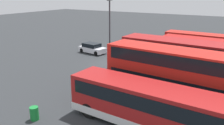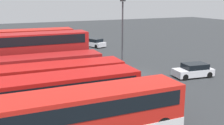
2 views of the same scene
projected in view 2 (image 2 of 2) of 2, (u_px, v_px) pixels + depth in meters
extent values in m
plane|color=#2D3033|center=(135.00, 74.00, 28.83)|extent=(140.00, 140.00, 0.00)
cube|color=red|center=(83.00, 114.00, 15.05)|extent=(2.99, 12.00, 2.60)
cube|color=black|center=(83.00, 103.00, 14.91)|extent=(3.02, 11.21, 0.90)
cube|color=black|center=(173.00, 89.00, 17.21)|extent=(2.25, 0.14, 1.10)
cylinder|color=black|center=(144.00, 111.00, 18.06)|extent=(0.34, 1.11, 1.10)
cylinder|color=black|center=(163.00, 125.00, 16.05)|extent=(0.34, 1.11, 1.10)
cube|color=#B71411|center=(56.00, 94.00, 18.04)|extent=(2.92, 11.64, 2.60)
cube|color=silver|center=(57.00, 109.00, 18.28)|extent=(2.96, 11.68, 0.55)
cube|color=black|center=(56.00, 86.00, 17.90)|extent=(2.95, 10.85, 0.90)
cube|color=black|center=(133.00, 76.00, 20.16)|extent=(2.25, 0.13, 1.10)
cylinder|color=black|center=(110.00, 95.00, 21.00)|extent=(0.33, 1.11, 1.10)
cylinder|color=black|center=(122.00, 106.00, 19.00)|extent=(0.33, 1.11, 1.10)
cube|color=#B71411|center=(50.00, 81.00, 21.02)|extent=(3.31, 11.77, 2.60)
cube|color=silver|center=(51.00, 93.00, 21.26)|extent=(3.35, 11.81, 0.55)
cube|color=black|center=(50.00, 73.00, 20.88)|extent=(3.31, 10.97, 0.90)
cube|color=black|center=(119.00, 67.00, 22.98)|extent=(2.25, 0.21, 1.10)
cylinder|color=black|center=(99.00, 84.00, 23.88)|extent=(0.37, 1.12, 1.10)
cylinder|color=black|center=(108.00, 92.00, 21.84)|extent=(0.37, 1.12, 1.10)
cube|color=#A51919|center=(42.00, 70.00, 24.24)|extent=(3.02, 10.88, 2.60)
cube|color=silver|center=(42.00, 81.00, 24.48)|extent=(3.06, 10.92, 0.55)
cube|color=black|center=(41.00, 63.00, 24.10)|extent=(3.05, 10.08, 0.90)
cube|color=black|center=(98.00, 58.00, 26.15)|extent=(2.25, 0.16, 1.10)
cylinder|color=black|center=(81.00, 74.00, 27.01)|extent=(0.35, 1.11, 1.10)
cylinder|color=black|center=(88.00, 80.00, 24.99)|extent=(0.35, 1.11, 1.10)
cube|color=#A51919|center=(35.00, 54.00, 27.40)|extent=(2.97, 10.80, 4.20)
cube|color=silver|center=(36.00, 71.00, 27.82)|extent=(3.01, 10.84, 0.55)
cube|color=black|center=(35.00, 56.00, 27.44)|extent=(3.00, 10.00, 0.90)
cube|color=black|center=(34.00, 39.00, 27.05)|extent=(3.00, 10.00, 0.90)
cube|color=black|center=(86.00, 52.00, 29.50)|extent=(2.25, 0.15, 1.10)
cylinder|color=black|center=(71.00, 66.00, 30.35)|extent=(0.34, 1.11, 1.10)
cylinder|color=black|center=(76.00, 70.00, 28.34)|extent=(0.34, 1.11, 1.10)
cube|color=red|center=(23.00, 49.00, 30.19)|extent=(3.25, 11.17, 4.20)
cube|color=silver|center=(24.00, 64.00, 30.61)|extent=(3.29, 11.21, 0.55)
cube|color=black|center=(23.00, 50.00, 30.24)|extent=(3.26, 10.38, 0.90)
cube|color=black|center=(22.00, 35.00, 29.84)|extent=(3.26, 10.38, 0.90)
cube|color=black|center=(72.00, 47.00, 32.23)|extent=(2.25, 0.20, 1.10)
cylinder|color=black|center=(59.00, 60.00, 33.13)|extent=(0.37, 1.12, 1.10)
cylinder|color=black|center=(62.00, 64.00, 31.09)|extent=(0.37, 1.12, 1.10)
cube|color=#A51919|center=(23.00, 50.00, 33.83)|extent=(3.08, 11.64, 2.60)
cube|color=silver|center=(23.00, 58.00, 34.07)|extent=(3.12, 11.69, 0.55)
cube|color=black|center=(22.00, 45.00, 33.69)|extent=(3.10, 10.85, 0.90)
cube|color=black|center=(68.00, 42.00, 35.87)|extent=(2.25, 0.16, 1.10)
cylinder|color=black|center=(56.00, 54.00, 36.73)|extent=(0.35, 1.11, 1.10)
cylinder|color=black|center=(60.00, 57.00, 34.72)|extent=(0.35, 1.11, 1.10)
cube|color=silver|center=(94.00, 44.00, 45.26)|extent=(4.50, 3.16, 0.70)
cube|color=black|center=(95.00, 40.00, 44.98)|extent=(2.90, 2.42, 0.55)
cylinder|color=black|center=(85.00, 44.00, 45.73)|extent=(0.68, 0.43, 0.64)
cylinder|color=black|center=(92.00, 43.00, 46.85)|extent=(0.68, 0.43, 0.64)
cylinder|color=black|center=(96.00, 47.00, 43.76)|extent=(0.68, 0.43, 0.64)
cylinder|color=black|center=(103.00, 45.00, 44.88)|extent=(0.68, 0.43, 0.64)
cube|color=silver|center=(193.00, 72.00, 27.77)|extent=(2.31, 4.23, 0.70)
cube|color=black|center=(195.00, 66.00, 27.68)|extent=(1.94, 2.61, 0.55)
cylinder|color=black|center=(185.00, 77.00, 26.65)|extent=(0.30, 0.66, 0.64)
cylinder|color=black|center=(177.00, 73.00, 28.13)|extent=(0.30, 0.66, 0.64)
cylinder|color=black|center=(209.00, 75.00, 27.49)|extent=(0.30, 0.66, 0.64)
cylinder|color=black|center=(200.00, 71.00, 28.98)|extent=(0.30, 0.66, 0.64)
cylinder|color=#38383D|center=(122.00, 38.00, 28.71)|extent=(0.16, 0.16, 7.61)
cube|color=#262628|center=(123.00, 0.00, 27.80)|extent=(0.70, 0.30, 0.24)
cylinder|color=#197F33|center=(73.00, 50.00, 39.92)|extent=(0.60, 0.60, 0.95)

